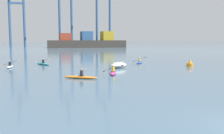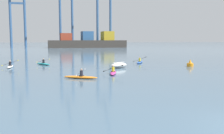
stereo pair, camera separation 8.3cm
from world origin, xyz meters
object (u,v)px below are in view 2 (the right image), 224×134
at_px(channel_buoy, 190,64).
at_px(kayak_white, 10,66).
at_px(gantry_crane_west, 17,12).
at_px(kayak_orange, 81,77).
at_px(kayak_magenta, 113,72).
at_px(capsized_dinghy, 119,65).
at_px(gantry_crane_west_mid, 66,9).
at_px(gantry_crane_east_mid, 104,8).
at_px(kayak_teal, 43,64).
at_px(kayak_blue, 140,62).
at_px(container_barge, 88,42).

distance_m(channel_buoy, kayak_white, 24.37).
relative_size(gantry_crane_west, kayak_orange, 11.40).
bearing_deg(gantry_crane_west, kayak_magenta, -79.77).
bearing_deg(kayak_magenta, capsized_dinghy, 67.40).
distance_m(gantry_crane_west_mid, channel_buoy, 104.62).
bearing_deg(gantry_crane_west_mid, channel_buoy, -85.53).
relative_size(gantry_crane_east_mid, channel_buoy, 42.74).
bearing_deg(capsized_dinghy, gantry_crane_east_mid, 77.81).
distance_m(kayak_teal, kayak_blue, 14.79).
relative_size(kayak_teal, kayak_orange, 0.99).
bearing_deg(gantry_crane_west_mid, container_barge, -51.80).
bearing_deg(channel_buoy, container_barge, 89.38).
height_order(gantry_crane_west, kayak_orange, gantry_crane_west).
bearing_deg(container_barge, gantry_crane_east_mid, 33.07).
bearing_deg(channel_buoy, kayak_white, 168.20).
relative_size(capsized_dinghy, kayak_blue, 0.89).
height_order(container_barge, gantry_crane_west_mid, gantry_crane_west_mid).
height_order(gantry_crane_west, capsized_dinghy, gantry_crane_west).
height_order(capsized_dinghy, channel_buoy, channel_buoy).
xyz_separation_m(gantry_crane_west_mid, channel_buoy, (8.01, -102.53, -19.25)).
relative_size(kayak_teal, kayak_blue, 1.02).
relative_size(gantry_crane_west_mid, kayak_teal, 12.11).
distance_m(gantry_crane_east_mid, kayak_teal, 96.82).
bearing_deg(gantry_crane_west, channel_buoy, -72.87).
xyz_separation_m(gantry_crane_west, gantry_crane_west_mid, (23.75, -0.54, 2.06)).
distance_m(kayak_teal, kayak_magenta, 14.43).
distance_m(gantry_crane_west_mid, kayak_white, 100.71).
height_order(gantry_crane_east_mid, kayak_teal, gantry_crane_east_mid).
height_order(kayak_magenta, kayak_orange, kayak_magenta).
xyz_separation_m(gantry_crane_east_mid, kayak_teal, (-30.47, -89.73, -19.84)).
bearing_deg(kayak_blue, gantry_crane_west, 105.54).
relative_size(kayak_white, kayak_magenta, 1.00).
distance_m(kayak_magenta, kayak_blue, 13.38).
relative_size(gantry_crane_west, capsized_dinghy, 13.09).
relative_size(container_barge, kayak_orange, 11.39).
xyz_separation_m(container_barge, gantry_crane_west, (-32.75, 11.99, 14.85)).
xyz_separation_m(container_barge, capsized_dinghy, (-11.04, -90.32, -2.35)).
relative_size(gantry_crane_east_mid, kayak_white, 12.53).
bearing_deg(capsized_dinghy, gantry_crane_west, 101.98).
distance_m(capsized_dinghy, kayak_teal, 11.87).
height_order(capsized_dinghy, kayak_white, kayak_white).
relative_size(gantry_crane_west, channel_buoy, 36.95).
xyz_separation_m(gantry_crane_west, capsized_dinghy, (21.71, -102.31, -17.20)).
relative_size(channel_buoy, kayak_white, 0.29).
distance_m(container_barge, gantry_crane_west, 37.91).
bearing_deg(gantry_crane_west, kayak_white, -85.39).
height_order(capsized_dinghy, kayak_magenta, kayak_magenta).
xyz_separation_m(capsized_dinghy, kayak_blue, (5.15, 5.71, -0.18)).
xyz_separation_m(gantry_crane_west, kayak_teal, (12.13, -95.30, -17.37)).
bearing_deg(kayak_white, kayak_blue, 4.50).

